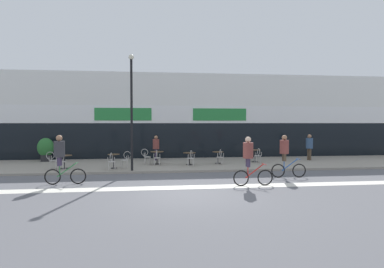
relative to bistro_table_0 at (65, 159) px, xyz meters
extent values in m
plane|color=#5B5B60|center=(5.90, -5.85, -0.63)|extent=(120.00, 120.00, 0.00)
cube|color=gray|center=(5.90, 1.40, -0.57)|extent=(40.00, 5.50, 0.12)
cube|color=silver|center=(5.90, 6.15, 2.36)|extent=(40.00, 4.00, 5.97)
cube|color=black|center=(5.90, 4.18, 0.69)|extent=(38.80, 0.10, 2.40)
cube|color=white|center=(5.90, 4.20, 2.49)|extent=(39.20, 0.14, 1.20)
cube|color=#237A38|center=(2.60, 4.13, 2.49)|extent=(3.76, 0.08, 0.84)
cube|color=#237A38|center=(9.20, 4.13, 2.49)|extent=(3.76, 0.08, 0.84)
cube|color=silver|center=(5.90, -4.79, -0.62)|extent=(36.00, 0.70, 0.01)
cylinder|color=black|center=(0.00, 0.00, -0.50)|extent=(0.41, 0.41, 0.02)
cylinder|color=black|center=(0.00, 0.00, -0.17)|extent=(0.07, 0.07, 0.68)
cylinder|color=#4C3823|center=(0.00, 0.00, 0.18)|extent=(0.75, 0.75, 0.02)
cylinder|color=black|center=(2.57, -0.22, -0.50)|extent=(0.34, 0.34, 0.02)
cylinder|color=black|center=(2.57, -0.22, -0.14)|extent=(0.07, 0.07, 0.73)
cylinder|color=#4C3823|center=(2.57, -0.22, 0.24)|extent=(0.61, 0.61, 0.02)
cylinder|color=black|center=(4.85, 1.14, -0.50)|extent=(0.42, 0.42, 0.02)
cylinder|color=black|center=(4.85, 1.14, -0.15)|extent=(0.07, 0.07, 0.72)
cylinder|color=#4C3823|center=(4.85, 1.14, 0.23)|extent=(0.76, 0.76, 0.02)
cylinder|color=black|center=(6.71, 0.71, -0.50)|extent=(0.40, 0.40, 0.02)
cylinder|color=black|center=(6.71, 0.71, -0.17)|extent=(0.07, 0.07, 0.68)
cylinder|color=#4C3823|center=(6.71, 0.71, 0.18)|extent=(0.72, 0.72, 0.02)
cylinder|color=black|center=(8.46, 1.06, -0.50)|extent=(0.37, 0.37, 0.02)
cylinder|color=black|center=(8.46, 1.06, -0.17)|extent=(0.07, 0.07, 0.68)
cylinder|color=#4C3823|center=(8.46, 1.06, 0.18)|extent=(0.67, 0.67, 0.02)
cylinder|color=black|center=(10.86, 1.48, -0.50)|extent=(0.39, 0.39, 0.02)
cylinder|color=black|center=(10.86, 1.48, -0.14)|extent=(0.07, 0.07, 0.73)
cylinder|color=#4C3823|center=(10.86, 1.48, 0.24)|extent=(0.72, 0.72, 0.02)
cylinder|color=#B7B2AD|center=(0.00, -0.55, -0.07)|extent=(0.43, 0.43, 0.03)
cylinder|color=#B7B2AD|center=(-0.13, -0.40, -0.30)|extent=(0.03, 0.03, 0.42)
cylinder|color=#B7B2AD|center=(0.15, -0.42, -0.30)|extent=(0.03, 0.03, 0.42)
cylinder|color=#B7B2AD|center=(-0.15, -0.68, -0.30)|extent=(0.03, 0.03, 0.42)
cylinder|color=#B7B2AD|center=(0.13, -0.70, -0.30)|extent=(0.03, 0.03, 0.42)
torus|color=#B7B2AD|center=(-0.01, -0.72, 0.19)|extent=(0.05, 0.41, 0.41)
cylinder|color=#B7B2AD|center=(-0.18, -0.71, 0.05)|extent=(0.03, 0.03, 0.23)
cylinder|color=#B7B2AD|center=(0.16, -0.73, 0.05)|extent=(0.03, 0.03, 0.23)
cylinder|color=#B7B2AD|center=(-0.55, 0.00, -0.07)|extent=(0.40, 0.40, 0.03)
cylinder|color=#B7B2AD|center=(-0.41, 0.14, -0.30)|extent=(0.03, 0.03, 0.42)
cylinder|color=#B7B2AD|center=(-0.41, -0.14, -0.30)|extent=(0.03, 0.03, 0.42)
cylinder|color=#B7B2AD|center=(-0.69, 0.14, -0.30)|extent=(0.03, 0.03, 0.42)
cylinder|color=#B7B2AD|center=(-0.69, -0.14, -0.30)|extent=(0.03, 0.03, 0.42)
torus|color=#B7B2AD|center=(-0.72, 0.00, 0.19)|extent=(0.41, 0.03, 0.41)
cylinder|color=#B7B2AD|center=(-0.72, 0.17, 0.05)|extent=(0.03, 0.03, 0.23)
cylinder|color=#B7B2AD|center=(-0.72, -0.17, 0.05)|extent=(0.03, 0.03, 0.23)
cylinder|color=#B7B2AD|center=(2.57, -0.77, -0.07)|extent=(0.45, 0.45, 0.03)
cylinder|color=#B7B2AD|center=(2.45, -0.61, -0.30)|extent=(0.03, 0.03, 0.42)
cylinder|color=#B7B2AD|center=(2.73, -0.64, -0.30)|extent=(0.03, 0.03, 0.42)
cylinder|color=#B7B2AD|center=(2.42, -0.89, -0.30)|extent=(0.03, 0.03, 0.42)
cylinder|color=#B7B2AD|center=(2.69, -0.92, -0.30)|extent=(0.03, 0.03, 0.42)
torus|color=#B7B2AD|center=(2.55, -0.93, 0.19)|extent=(0.08, 0.41, 0.41)
cylinder|color=#B7B2AD|center=(2.38, -0.91, 0.05)|extent=(0.03, 0.03, 0.23)
cylinder|color=#B7B2AD|center=(2.72, -0.96, 0.05)|extent=(0.03, 0.03, 0.23)
cylinder|color=#B7B2AD|center=(3.12, -0.22, -0.07)|extent=(0.45, 0.45, 0.03)
cylinder|color=#B7B2AD|center=(2.96, -0.34, -0.30)|extent=(0.03, 0.03, 0.42)
cylinder|color=#B7B2AD|center=(3.00, -0.06, -0.30)|extent=(0.03, 0.03, 0.42)
cylinder|color=#B7B2AD|center=(3.24, -0.37, -0.30)|extent=(0.03, 0.03, 0.42)
cylinder|color=#B7B2AD|center=(3.28, -0.10, -0.30)|extent=(0.03, 0.03, 0.42)
torus|color=#B7B2AD|center=(3.29, -0.24, 0.19)|extent=(0.41, 0.08, 0.41)
cylinder|color=#B7B2AD|center=(3.27, -0.41, 0.05)|extent=(0.03, 0.03, 0.23)
cylinder|color=#B7B2AD|center=(3.31, -0.07, 0.05)|extent=(0.03, 0.03, 0.23)
cylinder|color=#B7B2AD|center=(4.85, 0.59, -0.07)|extent=(0.41, 0.41, 0.03)
cylinder|color=#B7B2AD|center=(4.72, 0.73, -0.30)|extent=(0.03, 0.03, 0.42)
cylinder|color=#B7B2AD|center=(5.00, 0.72, -0.30)|extent=(0.03, 0.03, 0.42)
cylinder|color=#B7B2AD|center=(4.71, 0.45, -0.30)|extent=(0.03, 0.03, 0.42)
cylinder|color=#B7B2AD|center=(4.99, 0.44, -0.30)|extent=(0.03, 0.03, 0.42)
torus|color=#B7B2AD|center=(4.85, 0.42, 0.19)|extent=(0.04, 0.41, 0.41)
cylinder|color=#B7B2AD|center=(4.68, 0.42, 0.05)|extent=(0.03, 0.03, 0.23)
cylinder|color=#B7B2AD|center=(5.02, 0.41, 0.05)|extent=(0.03, 0.03, 0.23)
cylinder|color=#B7B2AD|center=(4.30, 1.14, -0.07)|extent=(0.44, 0.44, 0.03)
cylinder|color=#B7B2AD|center=(4.46, 1.26, -0.30)|extent=(0.03, 0.03, 0.42)
cylinder|color=#B7B2AD|center=(4.42, 0.98, -0.30)|extent=(0.03, 0.03, 0.42)
cylinder|color=#B7B2AD|center=(4.18, 1.29, -0.30)|extent=(0.03, 0.03, 0.42)
cylinder|color=#B7B2AD|center=(4.15, 1.01, -0.30)|extent=(0.03, 0.03, 0.42)
torus|color=#B7B2AD|center=(4.13, 1.16, 0.19)|extent=(0.41, 0.08, 0.41)
cylinder|color=#B7B2AD|center=(4.15, 1.33, 0.05)|extent=(0.03, 0.03, 0.23)
cylinder|color=#B7B2AD|center=(4.11, 0.99, 0.05)|extent=(0.03, 0.03, 0.23)
cylinder|color=#B7B2AD|center=(6.71, 0.16, -0.07)|extent=(0.45, 0.45, 0.03)
cylinder|color=#B7B2AD|center=(6.56, 0.27, -0.30)|extent=(0.03, 0.03, 0.42)
cylinder|color=#B7B2AD|center=(6.83, 0.31, -0.30)|extent=(0.03, 0.03, 0.42)
cylinder|color=#B7B2AD|center=(6.60, 0.00, -0.30)|extent=(0.03, 0.03, 0.42)
cylinder|color=#B7B2AD|center=(6.87, 0.04, -0.30)|extent=(0.03, 0.03, 0.42)
torus|color=#B7B2AD|center=(6.74, -0.01, 0.19)|extent=(0.08, 0.41, 0.41)
cylinder|color=#B7B2AD|center=(6.57, -0.04, 0.05)|extent=(0.03, 0.03, 0.23)
cylinder|color=#B7B2AD|center=(6.91, 0.01, 0.05)|extent=(0.03, 0.03, 0.23)
cylinder|color=#B7B2AD|center=(8.46, 0.51, -0.07)|extent=(0.41, 0.41, 0.03)
cylinder|color=#B7B2AD|center=(8.32, 0.64, -0.30)|extent=(0.03, 0.03, 0.42)
cylinder|color=#B7B2AD|center=(8.60, 0.65, -0.30)|extent=(0.03, 0.03, 0.42)
cylinder|color=#B7B2AD|center=(8.33, 0.36, -0.30)|extent=(0.03, 0.03, 0.42)
cylinder|color=#B7B2AD|center=(8.61, 0.37, -0.30)|extent=(0.03, 0.03, 0.42)
torus|color=#B7B2AD|center=(8.47, 0.34, 0.19)|extent=(0.04, 0.41, 0.41)
cylinder|color=#B7B2AD|center=(8.30, 0.33, 0.05)|extent=(0.03, 0.03, 0.23)
cylinder|color=#B7B2AD|center=(8.64, 0.34, 0.05)|extent=(0.03, 0.03, 0.23)
cylinder|color=#B7B2AD|center=(10.86, 0.93, -0.07)|extent=(0.40, 0.40, 0.03)
cylinder|color=#B7B2AD|center=(10.72, 1.07, -0.30)|extent=(0.03, 0.03, 0.42)
cylinder|color=#B7B2AD|center=(11.00, 1.08, -0.30)|extent=(0.03, 0.03, 0.42)
cylinder|color=#B7B2AD|center=(10.72, 0.79, -0.30)|extent=(0.03, 0.03, 0.42)
cylinder|color=#B7B2AD|center=(11.00, 0.80, -0.30)|extent=(0.03, 0.03, 0.42)
torus|color=#B7B2AD|center=(10.86, 0.76, 0.19)|extent=(0.03, 0.41, 0.41)
cylinder|color=#B7B2AD|center=(10.69, 0.76, 0.05)|extent=(0.03, 0.03, 0.23)
cylinder|color=#B7B2AD|center=(11.03, 0.77, 0.05)|extent=(0.03, 0.03, 0.23)
cylinder|color=#232326|center=(-2.10, 3.27, -0.28)|extent=(0.62, 0.62, 0.46)
ellipsoid|color=#28662D|center=(-2.10, 3.27, 0.37)|extent=(0.99, 0.99, 1.18)
cylinder|color=black|center=(3.60, -1.07, 2.31)|extent=(0.12, 0.12, 5.63)
sphere|color=beige|center=(3.60, -1.07, 5.20)|extent=(0.26, 0.26, 0.26)
torus|color=black|center=(9.21, -4.80, -0.31)|extent=(0.65, 0.06, 0.65)
torus|color=black|center=(8.21, -4.81, -0.31)|extent=(0.65, 0.06, 0.65)
cylinder|color=red|center=(8.76, -4.80, -0.03)|extent=(0.78, 0.05, 0.58)
cylinder|color=red|center=(8.49, -4.81, -0.08)|extent=(0.04, 0.04, 0.45)
cylinder|color=red|center=(9.16, -4.80, 0.24)|extent=(0.03, 0.48, 0.03)
cylinder|color=#382D47|center=(8.49, -4.73, 0.32)|extent=(0.14, 0.14, 0.34)
cylinder|color=#382D47|center=(8.49, -4.88, 0.32)|extent=(0.14, 0.14, 0.34)
cylinder|color=brown|center=(8.49, -4.81, 0.80)|extent=(0.41, 0.41, 0.63)
sphere|color=beige|center=(8.49, -4.81, 1.24)|extent=(0.24, 0.24, 0.24)
torus|color=black|center=(1.62, -3.62, -0.31)|extent=(0.65, 0.08, 0.65)
torus|color=black|center=(0.62, -3.67, -0.31)|extent=(0.65, 0.08, 0.65)
cylinder|color=#2D753D|center=(1.17, -3.64, -0.03)|extent=(0.78, 0.08, 0.58)
cylinder|color=#2D753D|center=(0.90, -3.65, -0.08)|extent=(0.04, 0.04, 0.45)
cylinder|color=#2D753D|center=(1.57, -3.63, 0.24)|extent=(0.05, 0.48, 0.03)
cylinder|color=#382D47|center=(0.89, -3.57, 0.33)|extent=(0.15, 0.15, 0.36)
cylinder|color=#382D47|center=(0.90, -3.74, 0.33)|extent=(0.15, 0.15, 0.36)
cylinder|color=#2D2D33|center=(0.90, -3.65, 0.83)|extent=(0.44, 0.44, 0.65)
sphere|color=#9E7051|center=(0.90, -3.65, 1.28)|extent=(0.25, 0.25, 0.25)
torus|color=black|center=(11.42, -3.24, -0.31)|extent=(0.64, 0.09, 0.64)
torus|color=black|center=(10.43, -3.19, -0.31)|extent=(0.64, 0.09, 0.64)
cylinder|color=#23519E|center=(10.98, -3.22, -0.04)|extent=(0.77, 0.09, 0.58)
cylinder|color=#23519E|center=(10.71, -3.20, -0.08)|extent=(0.04, 0.04, 0.45)
cylinder|color=#23519E|center=(11.37, -3.24, 0.24)|extent=(0.05, 0.48, 0.03)
cylinder|color=#4C3D2D|center=(10.71, -3.12, 0.31)|extent=(0.15, 0.15, 0.34)
cylinder|color=#4C3D2D|center=(10.70, -3.28, 0.31)|extent=(0.15, 0.15, 0.34)
cylinder|color=brown|center=(10.71, -3.20, 0.80)|extent=(0.43, 0.43, 0.63)
sphere|color=#9E7051|center=(10.71, -3.20, 1.23)|extent=(0.23, 0.23, 0.23)
cylinder|color=#382D47|center=(4.76, 3.00, -0.14)|extent=(0.18, 0.18, 0.73)
cylinder|color=#382D47|center=(4.81, 3.15, -0.14)|extent=(0.18, 0.18, 0.73)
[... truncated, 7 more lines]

